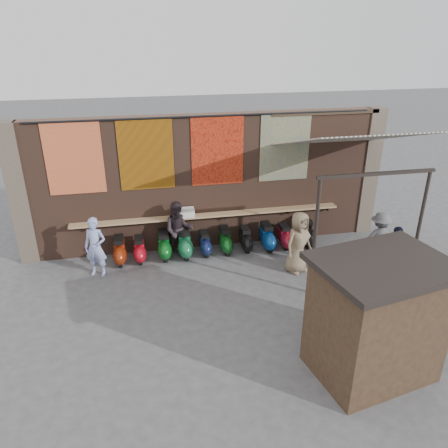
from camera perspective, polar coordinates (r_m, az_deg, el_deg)
name	(u,v)px	position (r m, az deg, el deg)	size (l,w,h in m)	color
ground	(225,289)	(11.45, 0.10, -8.45)	(70.00, 70.00, 0.00)	#474749
brick_wall	(206,182)	(12.98, -2.32, 5.45)	(10.00, 0.40, 4.00)	brown
pier_left	(19,195)	(13.23, -25.16, 3.47)	(0.50, 0.50, 4.00)	#4C4238
pier_right	(368,172)	(14.69, 18.26, 6.50)	(0.50, 0.50, 4.00)	#4C4238
eating_counter	(209,215)	(12.96, -1.98, 1.16)	(8.00, 0.32, 0.05)	#9E7A51
shelf_box	(184,213)	(12.78, -5.29, 1.47)	(0.62, 0.29, 0.26)	white
tapestry_redgold	(74,158)	(12.43, -18.99, 8.12)	(1.50, 0.02, 2.00)	maroon
tapestry_sun	(146,154)	(12.33, -10.14, 8.93)	(1.50, 0.02, 2.00)	#C86F0B
tapestry_orange	(218,151)	(12.53, -0.85, 9.55)	(1.50, 0.02, 2.00)	#B53616
tapestry_multi	(285,147)	(13.04, 7.95, 9.91)	(1.50, 0.02, 2.00)	navy
hang_rail	(207,116)	(12.25, -2.29, 13.90)	(0.06, 0.06, 9.50)	black
scooter_stool_0	(120,251)	(12.79, -13.47, -3.43)	(0.36, 0.80, 0.76)	maroon
scooter_stool_1	(140,250)	(12.80, -10.96, -3.33)	(0.33, 0.74, 0.70)	#B70E1C
scooter_stool_2	(164,246)	(12.83, -7.84, -2.82)	(0.37, 0.82, 0.78)	#0C571A
scooter_stool_3	(185,243)	(12.84, -5.17, -2.50)	(0.40, 0.89, 0.84)	#1A683F
scooter_stool_4	(205,244)	(12.95, -2.51, -2.58)	(0.32, 0.71, 0.68)	#131C47
scooter_stool_5	(225,240)	(13.05, 0.14, -2.15)	(0.36, 0.79, 0.75)	#0E4816
scooter_stool_6	(245,239)	(13.19, 2.82, -2.01)	(0.33, 0.74, 0.70)	black
scooter_stool_7	(267,237)	(13.28, 5.63, -1.69)	(0.37, 0.83, 0.79)	navy
scooter_stool_8	(284,237)	(13.47, 7.89, -1.64)	(0.33, 0.74, 0.70)	maroon
scooter_stool_9	(305,232)	(13.70, 10.54, -1.02)	(0.40, 0.90, 0.85)	black
diner_left	(96,247)	(12.15, -16.43, -2.93)	(0.61, 0.40, 1.67)	#909DD1
diner_right	(179,230)	(12.65, -5.94, -0.78)	(0.83, 0.65, 1.71)	black
shopper_navy	(395,255)	(12.16, 21.44, -3.82)	(0.94, 0.39, 1.61)	black
shopper_grey	(379,239)	(13.00, 19.59, -1.80)	(1.01, 0.58, 1.56)	#58585D
shopper_tan	(298,242)	(11.99, 9.69, -2.38)	(0.86, 0.56, 1.75)	#7D694F
market_stall	(375,321)	(8.87, 19.16, -11.92)	(2.13, 1.60, 2.31)	black
stall_roof	(385,265)	(8.23, 20.31, -5.04)	(2.39, 1.84, 0.12)	black
stall_sign	(351,276)	(9.10, 16.26, -6.56)	(1.20, 0.04, 0.50)	gold
stall_shelf	(346,311)	(9.54, 15.67, -10.86)	(1.77, 0.10, 0.06)	#473321
awning_canvas	(350,139)	(11.97, 16.13, 10.62)	(3.20, 3.40, 0.03)	beige
awning_ledger	(326,113)	(13.29, 13.22, 13.99)	(3.30, 0.08, 0.12)	#33261C
awning_header	(377,174)	(10.83, 19.36, 6.21)	(3.00, 0.08, 0.08)	black
awning_post_left	(315,238)	(10.76, 11.78, -1.80)	(0.09, 0.09, 3.10)	black
awning_post_right	(419,228)	(12.10, 24.10, -0.51)	(0.09, 0.09, 3.10)	black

